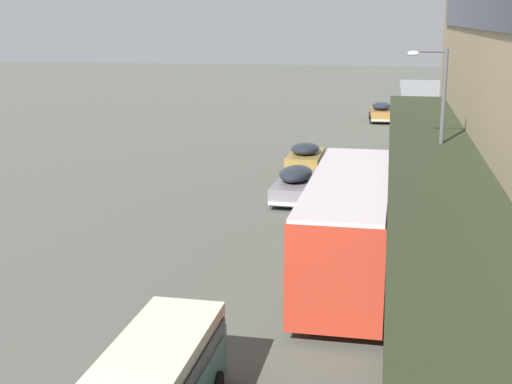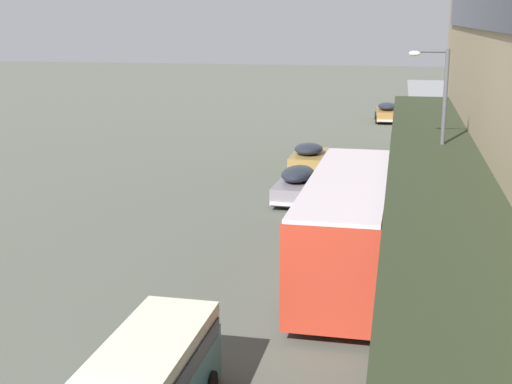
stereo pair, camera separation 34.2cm
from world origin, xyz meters
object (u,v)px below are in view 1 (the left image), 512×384
at_px(sedan_trailing_mid, 381,112).
at_px(vw_van, 162,374).
at_px(sedan_lead_mid, 296,183).
at_px(sedan_second_near, 305,157).
at_px(street_lamp, 437,127).
at_px(transit_bus_kerbside_front, 349,222).

distance_m(sedan_trailing_mid, vw_van, 46.38).
bearing_deg(sedan_lead_mid, sedan_trailing_mid, 82.61).
xyz_separation_m(sedan_lead_mid, vw_van, (-0.29, -19.29, 0.31)).
xyz_separation_m(sedan_second_near, street_lamp, (6.31, -11.20, 3.48)).
height_order(transit_bus_kerbside_front, sedan_lead_mid, transit_bus_kerbside_front).
bearing_deg(transit_bus_kerbside_front, sedan_lead_mid, 106.54).
height_order(sedan_lead_mid, vw_van, vw_van).
height_order(sedan_trailing_mid, street_lamp, street_lamp).
bearing_deg(sedan_second_near, street_lamp, -60.60).
bearing_deg(sedan_trailing_mid, vw_van, -94.69).
xyz_separation_m(transit_bus_kerbside_front, sedan_lead_mid, (-2.99, 10.08, -1.16)).
distance_m(transit_bus_kerbside_front, street_lamp, 6.76).
height_order(sedan_second_near, sedan_trailing_mid, sedan_trailing_mid).
xyz_separation_m(transit_bus_kerbside_front, sedan_trailing_mid, (0.50, 37.02, -1.16)).
height_order(transit_bus_kerbside_front, street_lamp, street_lamp).
distance_m(sedan_trailing_mid, sedan_lead_mid, 27.16).
height_order(transit_bus_kerbside_front, sedan_second_near, transit_bus_kerbside_front).
distance_m(transit_bus_kerbside_front, sedan_trailing_mid, 37.04).
bearing_deg(transit_bus_kerbside_front, vw_van, -109.65).
relative_size(sedan_lead_mid, street_lamp, 0.72).
distance_m(transit_bus_kerbside_front, sedan_second_near, 17.21).
xyz_separation_m(sedan_trailing_mid, street_lamp, (2.45, -31.38, 3.45)).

